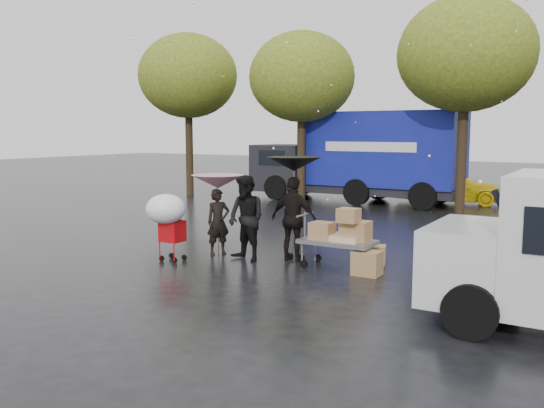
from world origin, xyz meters
The scene contains 13 objects.
ground centered at (0.00, 0.00, 0.00)m, with size 90.00×90.00×0.00m, color black.
person_pink centered at (-0.68, 0.81, 0.74)m, with size 0.54×0.36×1.49m, color black.
person_middle centered at (0.20, 0.62, 0.92)m, with size 0.90×0.70×1.84m, color black.
person_black centered at (1.08, 1.13, 0.91)m, with size 1.06×0.44×1.82m, color black.
umbrella_pink centered at (-0.68, 0.81, 1.65)m, with size 1.18×1.18×1.80m.
umbrella_black centered at (1.08, 1.13, 2.08)m, with size 1.16×1.16×2.23m.
vendor_cart centered at (2.27, 0.96, 0.73)m, with size 1.52×0.80×1.27m.
shopping_cart centered at (-1.13, -0.39, 1.06)m, with size 0.84×0.84×1.46m.
blue_truck centered at (-1.69, 11.56, 1.76)m, with size 8.30×2.60×3.50m.
box_ground_near centered at (2.91, 0.76, 0.24)m, with size 0.53×0.42×0.47m, color olive.
box_ground_far centered at (2.66, 1.75, 0.19)m, with size 0.50×0.39×0.39m, color olive.
yellow_taxi centered at (1.43, 12.84, 0.70)m, with size 1.65×4.10×1.40m, color yellow.
tree_row centered at (-0.47, 10.00, 5.02)m, with size 21.60×4.40×7.12m.
Camera 1 is at (6.98, -9.52, 2.78)m, focal length 38.00 mm.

